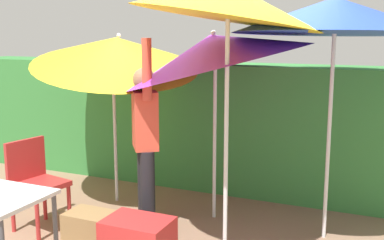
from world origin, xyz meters
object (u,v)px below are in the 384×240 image
umbrella_yellow (228,2)px  person_vendor (145,136)px  umbrella_orange (335,16)px  umbrella_navy (116,52)px  crate_cardboard (90,227)px  umbrella_rainbow (214,51)px  cooler_box (138,240)px  chair_plastic (35,179)px

umbrella_yellow → person_vendor: 1.57m
umbrella_orange → umbrella_navy: bearing=178.0°
crate_cardboard → umbrella_orange: bearing=26.6°
umbrella_rainbow → cooler_box: bearing=-102.5°
umbrella_navy → cooler_box: 2.16m
cooler_box → umbrella_orange: bearing=39.1°
umbrella_yellow → chair_plastic: umbrella_yellow is taller
umbrella_rainbow → cooler_box: (-0.25, -1.13, -1.56)m
umbrella_yellow → umbrella_orange: bearing=46.9°
umbrella_rainbow → umbrella_orange: (1.13, -0.00, 0.33)m
umbrella_orange → crate_cardboard: bearing=-153.4°
umbrella_orange → cooler_box: size_ratio=4.04×
person_vendor → crate_cardboard: person_vendor is taller
chair_plastic → cooler_box: 1.32m
umbrella_orange → umbrella_yellow: (-0.72, -0.77, 0.09)m
umbrella_yellow → crate_cardboard: 2.39m
umbrella_yellow → umbrella_navy: size_ratio=1.13×
chair_plastic → cooler_box: bearing=-8.6°
person_vendor → crate_cardboard: bearing=-121.6°
person_vendor → crate_cardboard: (-0.32, -0.51, -0.79)m
umbrella_orange → umbrella_rainbow: bearing=179.8°
chair_plastic → umbrella_orange: bearing=19.4°
umbrella_orange → umbrella_yellow: size_ratio=0.93×
umbrella_rainbow → umbrella_navy: bearing=176.3°
umbrella_orange → person_vendor: bearing=-164.0°
person_vendor → cooler_box: 1.03m
cooler_box → crate_cardboard: bearing=167.2°
umbrella_orange → person_vendor: umbrella_orange is taller
chair_plastic → person_vendor: bearing=24.8°
person_vendor → chair_plastic: bearing=-155.2°
umbrella_navy → chair_plastic: (-0.33, -1.01, -1.20)m
umbrella_navy → cooler_box: size_ratio=3.84×
umbrella_rainbow → crate_cardboard: bearing=-130.4°
cooler_box → umbrella_navy: bearing=128.0°
person_vendor → chair_plastic: person_vendor is taller
umbrella_rainbow → umbrella_yellow: (0.41, -0.78, 0.42)m
umbrella_rainbow → person_vendor: size_ratio=1.16×
umbrella_navy → person_vendor: (0.66, -0.55, -0.78)m
person_vendor → cooler_box: bearing=-66.8°
umbrella_navy → chair_plastic: umbrella_navy is taller
umbrella_yellow → cooler_box: umbrella_yellow is taller
person_vendor → umbrella_navy: bearing=140.1°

